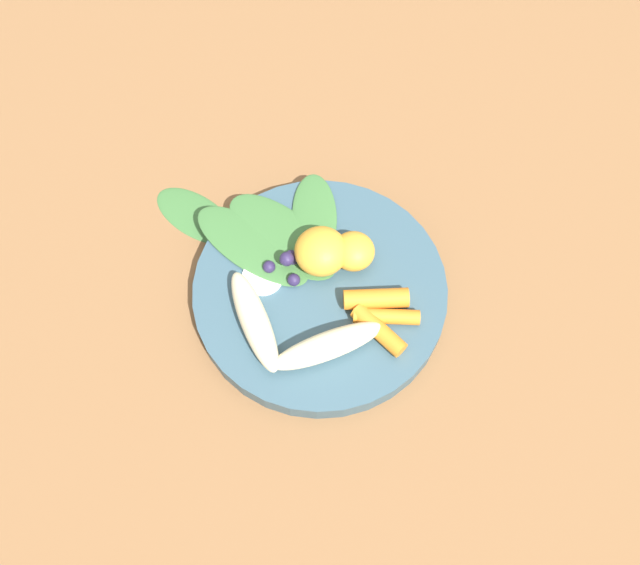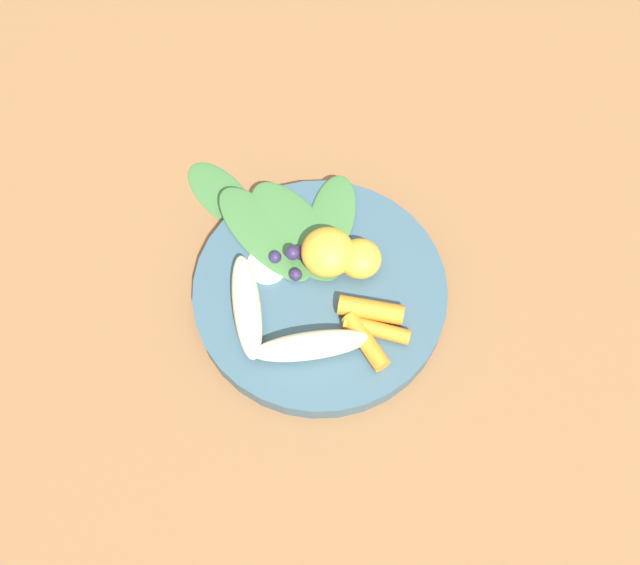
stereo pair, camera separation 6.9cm
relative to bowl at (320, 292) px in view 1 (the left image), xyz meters
name	(u,v)px [view 1 (the left image)]	position (x,y,z in m)	size (l,w,h in m)	color
ground_plane	(320,297)	(0.00, 0.00, -0.01)	(2.40, 2.40, 0.00)	brown
bowl	(320,292)	(0.00, 0.00, 0.00)	(0.26, 0.26, 0.02)	#385666
banana_peeled_left	(328,346)	(-0.05, 0.04, 0.03)	(0.11, 0.03, 0.03)	beige
banana_peeled_right	(254,321)	(0.01, 0.07, 0.03)	(0.11, 0.03, 0.03)	beige
orange_segment_near	(321,251)	(0.02, -0.02, 0.03)	(0.05, 0.05, 0.04)	#F4A833
orange_segment_far	(354,252)	(0.00, -0.05, 0.03)	(0.04, 0.04, 0.03)	#F4A833
carrot_front	(379,330)	(-0.08, -0.01, 0.02)	(0.02, 0.02, 0.06)	orange
carrot_mid_left	(386,316)	(-0.07, -0.02, 0.02)	(0.01, 0.01, 0.06)	orange
carrot_mid_right	(376,299)	(-0.05, -0.03, 0.02)	(0.02, 0.02, 0.06)	orange
blueberry_pile	(294,259)	(0.04, 0.00, 0.02)	(0.04, 0.05, 0.03)	#2D234C
coconut_shred_patch	(263,277)	(0.05, 0.03, 0.01)	(0.04, 0.04, 0.00)	white
kale_leaf_left	(314,216)	(0.06, -0.05, 0.01)	(0.11, 0.05, 0.01)	#3D7038
kale_leaf_right	(282,236)	(0.07, -0.01, 0.01)	(0.14, 0.06, 0.01)	#3D7038
kale_leaf_rear	(252,245)	(0.08, 0.02, 0.01)	(0.14, 0.05, 0.01)	#3D7038
kale_leaf_stray	(195,214)	(0.17, 0.03, -0.01)	(0.10, 0.05, 0.01)	#3D7038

